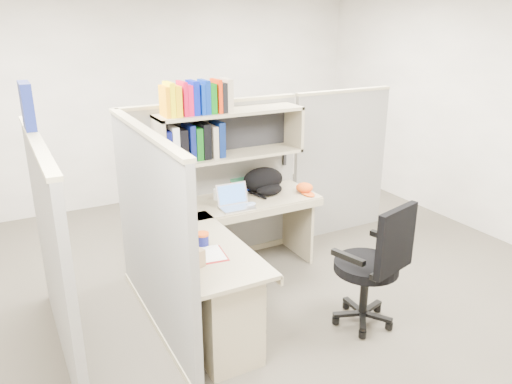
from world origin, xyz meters
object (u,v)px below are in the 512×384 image
desk (228,280)px  laptop (236,197)px  backpack (266,181)px  task_chair (370,284)px  snack_canister (202,239)px

desk → laptop: (0.41, 0.67, 0.40)m
backpack → task_chair: (0.17, -1.39, -0.47)m
laptop → task_chair: 1.38m
backpack → task_chair: size_ratio=0.39×
backpack → task_chair: 1.48m
laptop → snack_canister: 0.80m
task_chair → laptop: bearing=117.3°
backpack → snack_canister: size_ratio=4.12×
snack_canister → task_chair: 1.36m
backpack → snack_canister: 1.28m
backpack → task_chair: bearing=-78.1°
snack_canister → desk: bearing=-33.7°
snack_canister → task_chair: task_chair is taller
desk → task_chair: size_ratio=1.63×
laptop → snack_canister: bearing=-133.4°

